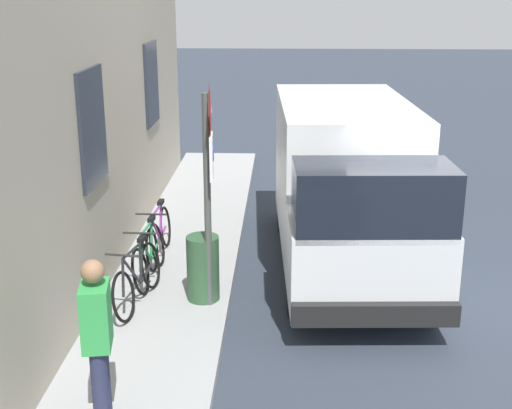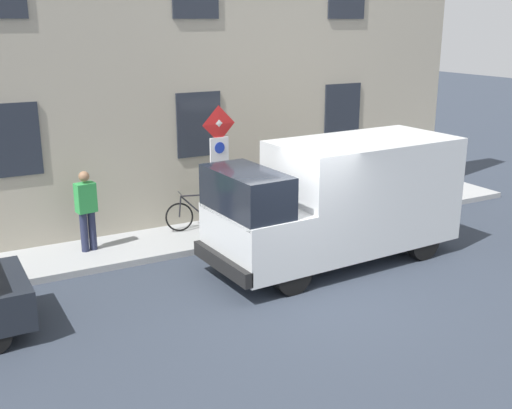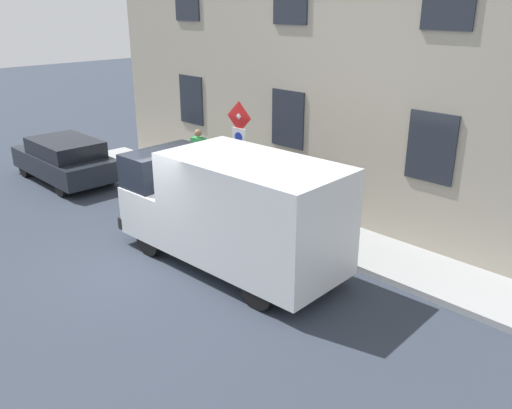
% 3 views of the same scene
% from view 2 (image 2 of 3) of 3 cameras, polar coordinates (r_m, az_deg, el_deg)
% --- Properties ---
extents(ground_plane, '(80.00, 80.00, 0.00)m').
position_cam_2_polar(ground_plane, '(11.62, 4.23, -8.16)').
color(ground_plane, '#2E3643').
extents(sidewalk_slab, '(1.76, 16.96, 0.14)m').
position_cam_2_polar(sidewalk_slab, '(14.59, -3.62, -2.64)').
color(sidewalk_slab, '#9A9C9E').
rests_on(sidewalk_slab, ground_plane).
extents(building_facade, '(0.75, 14.96, 7.79)m').
position_cam_2_polar(building_facade, '(14.94, -5.96, 12.77)').
color(building_facade, '#A9A08E').
rests_on(building_facade, ground_plane).
extents(sign_post_stacked, '(0.17, 0.56, 2.87)m').
position_cam_2_polar(sign_post_stacked, '(13.37, -3.40, 4.51)').
color(sign_post_stacked, '#474C47').
rests_on(sign_post_stacked, sidewalk_slab).
extents(delivery_van, '(2.25, 5.42, 2.50)m').
position_cam_2_polar(delivery_van, '(12.86, 7.62, 0.52)').
color(delivery_van, silver).
rests_on(delivery_van, ground_plane).
extents(bicycle_purple, '(0.46, 1.71, 0.89)m').
position_cam_2_polar(bicycle_purple, '(15.34, 0.55, 0.09)').
color(bicycle_purple, black).
rests_on(bicycle_purple, sidewalk_slab).
extents(bicycle_green, '(0.46, 1.72, 0.89)m').
position_cam_2_polar(bicycle_green, '(14.97, -2.17, -0.33)').
color(bicycle_green, black).
rests_on(bicycle_green, sidewalk_slab).
extents(bicycle_black, '(0.50, 1.72, 0.89)m').
position_cam_2_polar(bicycle_black, '(14.65, -5.02, -0.77)').
color(bicycle_black, black).
rests_on(bicycle_black, sidewalk_slab).
extents(pedestrian, '(0.32, 0.44, 1.72)m').
position_cam_2_polar(pedestrian, '(13.49, -15.17, -0.32)').
color(pedestrian, '#262B47').
rests_on(pedestrian, sidewalk_slab).
extents(litter_bin, '(0.44, 0.44, 0.90)m').
position_cam_2_polar(litter_bin, '(13.94, -2.94, -1.28)').
color(litter_bin, '#2D5133').
rests_on(litter_bin, sidewalk_slab).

